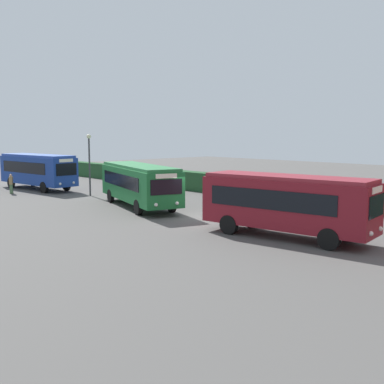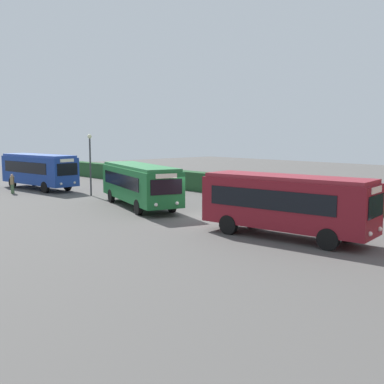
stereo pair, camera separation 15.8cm
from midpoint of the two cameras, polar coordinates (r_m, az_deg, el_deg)
ground_plane at (r=28.95m, az=0.30°, el=-3.05°), size 112.80×112.80×0.00m
bus_blue at (r=45.44m, az=-18.23°, el=2.66°), size 9.68×3.49×3.25m
bus_green at (r=32.71m, az=-6.37°, el=1.15°), size 10.24×5.21×2.98m
bus_maroon at (r=23.25m, az=11.69°, el=-1.23°), size 8.90×3.73×3.10m
person_left at (r=43.05m, az=-21.13°, el=1.02°), size 0.49×0.45×1.71m
person_center at (r=36.39m, az=-5.15°, el=0.61°), size 0.44×0.47×1.88m
hedge_row at (r=35.68m, az=11.41°, el=0.12°), size 68.40×1.35×1.70m
lamppost at (r=39.41m, az=-12.30°, el=4.22°), size 0.36×0.36×5.12m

